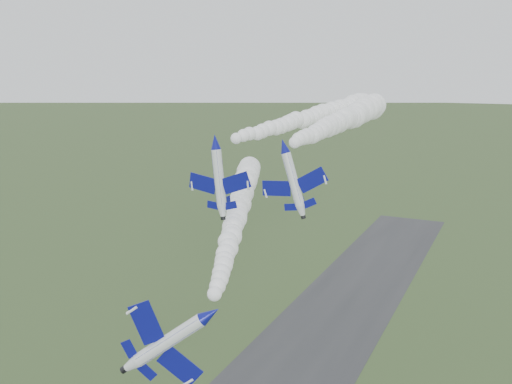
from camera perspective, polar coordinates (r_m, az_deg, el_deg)
runway at (r=109.66m, az=2.65°, el=-18.56°), size 24.00×260.00×0.04m
jet_lead at (r=64.36m, az=-4.59°, el=-12.11°), size 7.62×13.04×9.28m
smoke_trail_jet_lead at (r=96.35m, az=-1.92°, el=-2.14°), size 29.23×59.25×4.78m
jet_pair_left at (r=86.64m, az=-4.13°, el=5.04°), size 11.04×13.25×3.32m
smoke_trail_jet_pair_left at (r=120.93m, az=5.76°, el=7.56°), size 10.42×70.73×4.83m
jet_pair_right at (r=81.04m, az=2.78°, el=4.64°), size 9.54×11.88×3.74m
smoke_trail_jet_pair_right at (r=111.83m, az=8.76°, el=7.16°), size 9.78×60.41×5.58m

